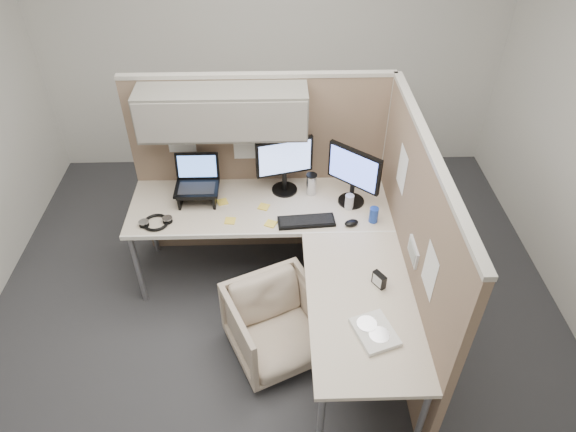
{
  "coord_description": "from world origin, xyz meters",
  "views": [
    {
      "loc": [
        0.02,
        -2.53,
        3.18
      ],
      "look_at": [
        0.1,
        0.25,
        0.85
      ],
      "focal_mm": 32.0,
      "sensor_mm": 36.0,
      "label": 1
    }
  ],
  "objects_px": {
    "office_chair": "(277,322)",
    "desk": "(292,245)",
    "keyboard": "(306,221)",
    "monitor_left": "(284,161)"
  },
  "relations": [
    {
      "from": "desk",
      "to": "monitor_left",
      "type": "distance_m",
      "value": 0.67
    },
    {
      "from": "office_chair",
      "to": "keyboard",
      "type": "distance_m",
      "value": 0.76
    },
    {
      "from": "desk",
      "to": "office_chair",
      "type": "distance_m",
      "value": 0.55
    },
    {
      "from": "office_chair",
      "to": "desk",
      "type": "bearing_deg",
      "value": 48.85
    },
    {
      "from": "keyboard",
      "to": "office_chair",
      "type": "bearing_deg",
      "value": -116.21
    },
    {
      "from": "office_chair",
      "to": "monitor_left",
      "type": "distance_m",
      "value": 1.2
    },
    {
      "from": "office_chair",
      "to": "keyboard",
      "type": "xyz_separation_m",
      "value": [
        0.23,
        0.58,
        0.43
      ]
    },
    {
      "from": "office_chair",
      "to": "keyboard",
      "type": "relative_size",
      "value": 1.51
    },
    {
      "from": "office_chair",
      "to": "monitor_left",
      "type": "height_order",
      "value": "monitor_left"
    },
    {
      "from": "desk",
      "to": "office_chair",
      "type": "height_order",
      "value": "desk"
    }
  ]
}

